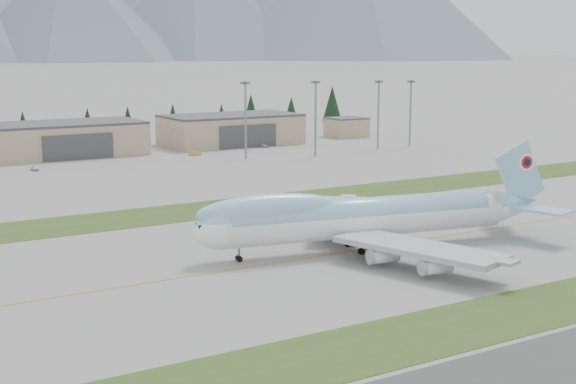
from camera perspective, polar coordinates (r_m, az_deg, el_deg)
ground at (r=143.68m, az=7.39°, el=-3.70°), size 7000.00×7000.00×0.00m
grass_strip_near at (r=117.57m, az=19.08°, el=-7.33°), size 400.00×14.00×0.08m
grass_strip_far at (r=180.17m, az=-1.55°, el=-0.79°), size 400.00×18.00×0.08m
taxiway_line_main at (r=143.68m, az=7.39°, el=-3.70°), size 400.00×0.40×0.02m
boeing_747_freighter at (r=137.80m, az=5.33°, el=-1.75°), size 67.98×57.38×17.83m
hangar_center at (r=270.16m, az=-15.50°, el=3.67°), size 48.00×26.60×10.80m
hangar_right at (r=292.02m, az=-4.08°, el=4.47°), size 48.00×26.60×10.80m
control_shed at (r=316.44m, az=4.19°, el=4.62°), size 14.00×12.00×7.60m
floodlight_masts at (r=255.65m, az=-0.32°, el=6.16°), size 148.29×9.89×24.11m
service_vehicle_a at (r=239.03m, az=-17.56°, el=1.46°), size 1.97×3.83×1.25m
service_vehicle_b at (r=262.78m, az=-6.63°, el=2.61°), size 4.41×2.52×1.38m
service_vehicle_c at (r=282.57m, az=-1.73°, el=3.20°), size 2.25×4.24×1.17m
conifer_belt at (r=331.93m, az=-17.10°, el=5.02°), size 272.07×15.88×16.81m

